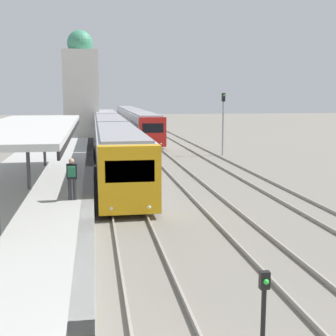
{
  "coord_description": "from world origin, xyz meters",
  "views": [
    {
      "loc": [
        -1.4,
        -6.09,
        5.13
      ],
      "look_at": [
        2.03,
        15.54,
        1.7
      ],
      "focal_mm": 50.0,
      "sensor_mm": 36.0,
      "label": 1
    }
  ],
  "objects_px": {
    "signal_post_near": "(264,302)",
    "signal_mast_far": "(223,117)",
    "person_on_platform": "(72,176)",
    "train_near": "(110,133)",
    "train_far": "(134,120)"
  },
  "relations": [
    {
      "from": "signal_post_near",
      "to": "signal_mast_far",
      "type": "bearing_deg",
      "value": 75.88
    },
    {
      "from": "person_on_platform",
      "to": "signal_mast_far",
      "type": "height_order",
      "value": "signal_mast_far"
    },
    {
      "from": "person_on_platform",
      "to": "signal_mast_far",
      "type": "xyz_separation_m",
      "value": [
        11.77,
        20.12,
        1.32
      ]
    },
    {
      "from": "train_near",
      "to": "train_far",
      "type": "relative_size",
      "value": 1.11
    },
    {
      "from": "train_far",
      "to": "signal_mast_far",
      "type": "relative_size",
      "value": 7.81
    },
    {
      "from": "person_on_platform",
      "to": "signal_mast_far",
      "type": "distance_m",
      "value": 23.35
    },
    {
      "from": "person_on_platform",
      "to": "signal_post_near",
      "type": "distance_m",
      "value": 10.96
    },
    {
      "from": "train_near",
      "to": "signal_post_near",
      "type": "height_order",
      "value": "train_near"
    },
    {
      "from": "person_on_platform",
      "to": "signal_post_near",
      "type": "bearing_deg",
      "value": -67.52
    },
    {
      "from": "signal_post_near",
      "to": "signal_mast_far",
      "type": "height_order",
      "value": "signal_mast_far"
    },
    {
      "from": "train_near",
      "to": "signal_mast_far",
      "type": "height_order",
      "value": "signal_mast_far"
    },
    {
      "from": "person_on_platform",
      "to": "train_far",
      "type": "height_order",
      "value": "train_far"
    },
    {
      "from": "person_on_platform",
      "to": "signal_mast_far",
      "type": "bearing_deg",
      "value": 59.66
    },
    {
      "from": "train_near",
      "to": "train_far",
      "type": "xyz_separation_m",
      "value": [
        4.06,
        22.62,
        -0.02
      ]
    },
    {
      "from": "train_far",
      "to": "signal_post_near",
      "type": "height_order",
      "value": "train_far"
    }
  ]
}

